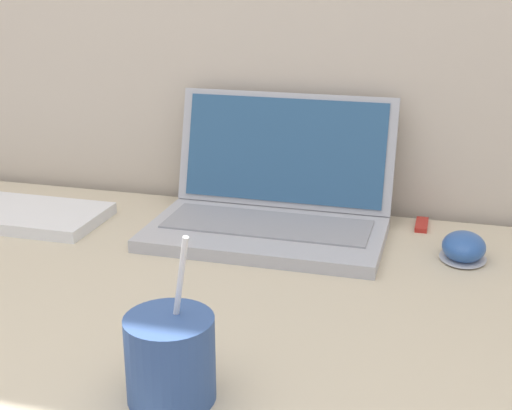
{
  "coord_description": "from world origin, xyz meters",
  "views": [
    {
      "loc": [
        0.36,
        -0.5,
        1.16
      ],
      "look_at": [
        0.09,
        0.47,
        0.81
      ],
      "focal_mm": 50.0,
      "sensor_mm": 36.0,
      "label": 1
    }
  ],
  "objects_px": {
    "laptop": "(272,203)",
    "usb_stick": "(422,225)",
    "drink_cup": "(170,357)",
    "computer_mouse": "(464,248)"
  },
  "relations": [
    {
      "from": "laptop",
      "to": "computer_mouse",
      "type": "relative_size",
      "value": 4.28
    },
    {
      "from": "laptop",
      "to": "drink_cup",
      "type": "height_order",
      "value": "laptop"
    },
    {
      "from": "drink_cup",
      "to": "usb_stick",
      "type": "bearing_deg",
      "value": 69.07
    },
    {
      "from": "laptop",
      "to": "usb_stick",
      "type": "relative_size",
      "value": 6.27
    },
    {
      "from": "computer_mouse",
      "to": "laptop",
      "type": "bearing_deg",
      "value": 172.19
    },
    {
      "from": "laptop",
      "to": "usb_stick",
      "type": "distance_m",
      "value": 0.26
    },
    {
      "from": "usb_stick",
      "to": "laptop",
      "type": "bearing_deg",
      "value": -161.25
    },
    {
      "from": "drink_cup",
      "to": "usb_stick",
      "type": "relative_size",
      "value": 3.01
    },
    {
      "from": "computer_mouse",
      "to": "usb_stick",
      "type": "bearing_deg",
      "value": 118.57
    },
    {
      "from": "laptop",
      "to": "computer_mouse",
      "type": "distance_m",
      "value": 0.31
    }
  ]
}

